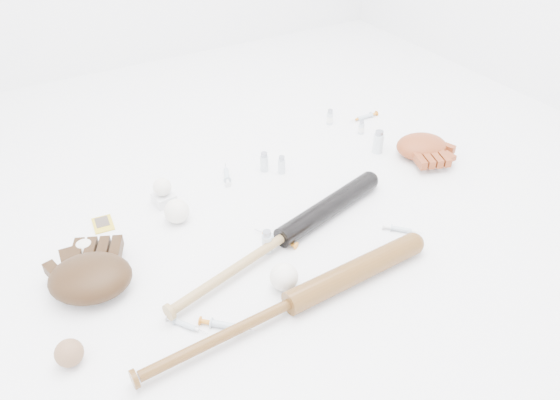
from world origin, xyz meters
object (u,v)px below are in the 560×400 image
bat_dark (283,237)px  glove_dark (90,277)px  bat_wood (291,303)px  pedestal (164,199)px

bat_dark → glove_dark: 0.57m
bat_wood → glove_dark: size_ratio=3.43×
bat_dark → bat_wood: (-0.12, -0.25, 0.00)m
bat_dark → bat_wood: size_ratio=0.98×
bat_dark → glove_dark: (-0.56, 0.10, 0.02)m
bat_wood → glove_dark: glove_dark is taller
bat_dark → bat_wood: 0.27m
glove_dark → pedestal: glove_dark is taller
bat_wood → glove_dark: (-0.44, 0.35, 0.01)m
bat_wood → pedestal: 0.65m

